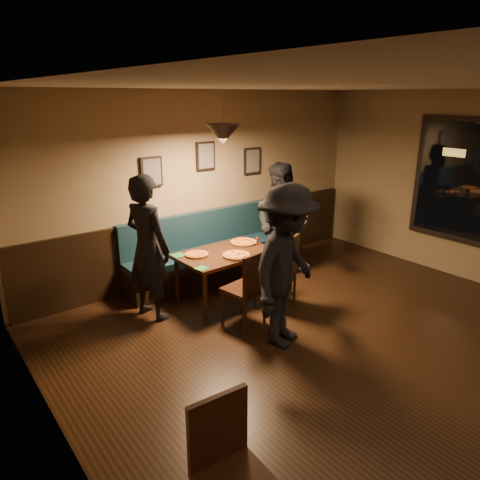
{
  "coord_description": "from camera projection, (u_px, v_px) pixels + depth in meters",
  "views": [
    {
      "loc": [
        -3.69,
        -2.17,
        2.71
      ],
      "look_at": [
        -0.39,
        2.12,
        0.95
      ],
      "focal_mm": 33.38,
      "sensor_mm": 36.0,
      "label": 1
    }
  ],
  "objects": [
    {
      "name": "diner_front",
      "position": [
        287.0,
        267.0,
        4.88
      ],
      "size": [
        1.37,
        1.1,
        1.85
      ],
      "primitive_type": "imported",
      "rotation": [
        0.0,
        0.0,
        0.4
      ],
      "color": "black",
      "rests_on": "floor"
    },
    {
      "name": "wall_left",
      "position": [
        98.0,
        346.0,
        2.44
      ],
      "size": [
        0.0,
        7.0,
        7.0
      ],
      "primitive_type": "plane",
      "rotation": [
        1.57,
        0.0,
        1.57
      ],
      "color": "#8C704F",
      "rests_on": "ground"
    },
    {
      "name": "picture_center",
      "position": [
        205.0,
        156.0,
        6.66
      ],
      "size": [
        0.32,
        0.04,
        0.42
      ],
      "primitive_type": "cube",
      "color": "black",
      "rests_on": "wall_back"
    },
    {
      "name": "picture_left",
      "position": [
        151.0,
        172.0,
        6.18
      ],
      "size": [
        0.32,
        0.04,
        0.42
      ],
      "primitive_type": "cube",
      "color": "black",
      "rests_on": "wall_back"
    },
    {
      "name": "ceiling",
      "position": [
        430.0,
        84.0,
        3.75
      ],
      "size": [
        7.0,
        7.0,
        0.0
      ],
      "primitive_type": "plane",
      "rotation": [
        3.14,
        0.0,
        0.0
      ],
      "color": "silver",
      "rests_on": "ground"
    },
    {
      "name": "soda_glass",
      "position": [
        272.0,
        243.0,
        6.14
      ],
      "size": [
        0.08,
        0.08,
        0.17
      ],
      "primitive_type": "cylinder",
      "rotation": [
        0.0,
        0.0,
        0.09
      ],
      "color": "black",
      "rests_on": "dining_table"
    },
    {
      "name": "floor",
      "position": [
        395.0,
        370.0,
        4.61
      ],
      "size": [
        7.0,
        7.0,
        0.0
      ],
      "primitive_type": "plane",
      "color": "black",
      "rests_on": "ground"
    },
    {
      "name": "booth_bench",
      "position": [
        217.0,
        246.0,
        6.87
      ],
      "size": [
        3.0,
        0.6,
        1.0
      ],
      "primitive_type": null,
      "color": "#0F232D",
      "rests_on": "ground"
    },
    {
      "name": "pizza_a",
      "position": [
        197.0,
        254.0,
        5.92
      ],
      "size": [
        0.32,
        0.32,
        0.04
      ],
      "primitive_type": "cylinder",
      "rotation": [
        0.0,
        0.0,
        0.03
      ],
      "color": "orange",
      "rests_on": "dining_table"
    },
    {
      "name": "picture_right",
      "position": [
        252.0,
        161.0,
        7.22
      ],
      "size": [
        0.32,
        0.04,
        0.42
      ],
      "primitive_type": "cube",
      "color": "black",
      "rests_on": "wall_back"
    },
    {
      "name": "chair_near_right",
      "position": [
        276.0,
        271.0,
        5.88
      ],
      "size": [
        0.56,
        0.56,
        1.0
      ],
      "primitive_type": null,
      "rotation": [
        0.0,
        0.0,
        0.35
      ],
      "color": "black",
      "rests_on": "floor"
    },
    {
      "name": "pizza_b",
      "position": [
        236.0,
        255.0,
        5.88
      ],
      "size": [
        0.42,
        0.42,
        0.04
      ],
      "primitive_type": "cylinder",
      "rotation": [
        0.0,
        0.0,
        0.19
      ],
      "color": "orange",
      "rests_on": "dining_table"
    },
    {
      "name": "tabasco_bottle",
      "position": [
        257.0,
        241.0,
        6.32
      ],
      "size": [
        0.04,
        0.04,
        0.13
      ],
      "primitive_type": "cylinder",
      "rotation": [
        0.0,
        0.0,
        0.4
      ],
      "color": "#951804",
      "rests_on": "dining_table"
    },
    {
      "name": "napkin_a",
      "position": [
        178.0,
        255.0,
        5.92
      ],
      "size": [
        0.17,
        0.17,
        0.01
      ],
      "primitive_type": "cube",
      "rotation": [
        0.0,
        0.0,
        0.04
      ],
      "color": "#1C6C2E",
      "rests_on": "dining_table"
    },
    {
      "name": "napkin_b",
      "position": [
        202.0,
        268.0,
        5.47
      ],
      "size": [
        0.16,
        0.16,
        0.01
      ],
      "primitive_type": "cube",
      "rotation": [
        0.0,
        0.0,
        0.16
      ],
      "color": "#22802B",
      "rests_on": "dining_table"
    },
    {
      "name": "cafe_chair_far",
      "position": [
        235.0,
        479.0,
        2.72
      ],
      "size": [
        0.45,
        0.45,
        0.96
      ],
      "primitive_type": null,
      "rotation": [
        0.0,
        0.0,
        3.08
      ],
      "color": "black",
      "rests_on": "floor"
    },
    {
      "name": "pendant_lamp",
      "position": [
        223.0,
        134.0,
        5.56
      ],
      "size": [
        0.44,
        0.44,
        0.25
      ],
      "primitive_type": "cone",
      "rotation": [
        3.14,
        0.0,
        0.0
      ],
      "color": "black",
      "rests_on": "ceiling"
    },
    {
      "name": "diner_right",
      "position": [
        282.0,
        222.0,
        6.72
      ],
      "size": [
        0.95,
        1.05,
        1.78
      ],
      "primitive_type": "imported",
      "rotation": [
        0.0,
        0.0,
        -1.18
      ],
      "color": "black",
      "rests_on": "floor"
    },
    {
      "name": "cutlery_set",
      "position": [
        241.0,
        260.0,
        5.74
      ],
      "size": [
        0.18,
        0.06,
        0.0
      ],
      "primitive_type": "cube",
      "rotation": [
        0.0,
        0.0,
        1.31
      ],
      "color": "silver",
      "rests_on": "dining_table"
    },
    {
      "name": "diner_left",
      "position": [
        148.0,
        248.0,
        5.48
      ],
      "size": [
        0.61,
        0.77,
        1.84
      ],
      "primitive_type": "imported",
      "rotation": [
        0.0,
        0.0,
        1.85
      ],
      "color": "black",
      "rests_on": "floor"
    },
    {
      "name": "pizza_c",
      "position": [
        244.0,
        242.0,
        6.4
      ],
      "size": [
        0.42,
        0.42,
        0.04
      ],
      "primitive_type": "cylinder",
      "rotation": [
        0.0,
        0.0,
        -0.14
      ],
      "color": "orange",
      "rests_on": "dining_table"
    },
    {
      "name": "wainscot",
      "position": [
        207.0,
        242.0,
        7.07
      ],
      "size": [
        5.88,
        0.06,
        1.0
      ],
      "primitive_type": "cube",
      "color": "black",
      "rests_on": "ground"
    },
    {
      "name": "wall_back",
      "position": [
        205.0,
        185.0,
        6.82
      ],
      "size": [
        6.0,
        0.0,
        6.0
      ],
      "primitive_type": "plane",
      "rotation": [
        1.57,
        0.0,
        0.0
      ],
      "color": "#8C704F",
      "rests_on": "ground"
    },
    {
      "name": "chair_near_left",
      "position": [
        244.0,
        288.0,
        5.42
      ],
      "size": [
        0.49,
        0.49,
        0.97
      ],
      "primitive_type": null,
      "rotation": [
        0.0,
        0.0,
        0.17
      ],
      "color": "black",
      "rests_on": "floor"
    },
    {
      "name": "dining_table",
      "position": [
        225.0,
        276.0,
        6.15
      ],
      "size": [
        1.3,
        0.86,
        0.68
      ],
      "primitive_type": "cube",
      "rotation": [
        0.0,
        0.0,
        0.03
      ],
      "color": "black",
      "rests_on": "floor"
    }
  ]
}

